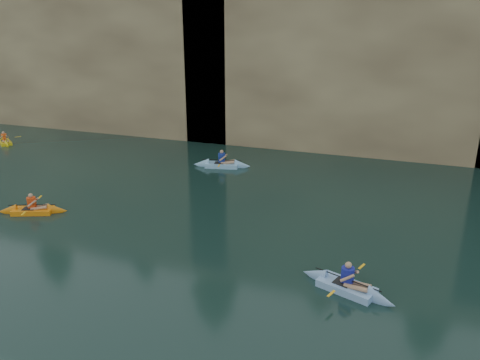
% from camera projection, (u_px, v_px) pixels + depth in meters
% --- Properties ---
extents(cliff, '(70.00, 16.00, 12.00)m').
position_uv_depth(cliff, '(348.00, 51.00, 36.51)').
color(cliff, tan).
rests_on(cliff, ground).
extents(cliff_slab_west, '(26.00, 2.40, 10.56)m').
position_uv_depth(cliff_slab_west, '(75.00, 61.00, 36.48)').
color(cliff_slab_west, tan).
rests_on(cliff_slab_west, ground).
extents(cliff_slab_center, '(24.00, 2.40, 11.40)m').
position_uv_depth(cliff_slab_center, '(365.00, 65.00, 29.39)').
color(cliff_slab_center, tan).
rests_on(cliff_slab_center, ground).
extents(sea_cave_west, '(4.50, 1.00, 4.00)m').
position_uv_depth(sea_cave_west, '(96.00, 106.00, 36.35)').
color(sea_cave_west, black).
rests_on(sea_cave_west, ground).
extents(sea_cave_center, '(3.50, 1.00, 3.20)m').
position_uv_depth(sea_cave_center, '(269.00, 124.00, 32.06)').
color(sea_cave_center, black).
rests_on(sea_cave_center, ground).
extents(kayaker_orange, '(3.19, 2.23, 1.20)m').
position_uv_depth(kayaker_orange, '(33.00, 210.00, 21.49)').
color(kayaker_orange, orange).
rests_on(kayaker_orange, ground).
extents(kayaker_ltblue_near, '(3.41, 2.45, 1.32)m').
position_uv_depth(kayaker_ltblue_near, '(347.00, 286.00, 15.39)').
color(kayaker_ltblue_near, '#83AADB').
rests_on(kayaker_ltblue_near, ground).
extents(kayaker_yellow, '(2.62, 2.15, 1.12)m').
position_uv_depth(kayaker_yellow, '(5.00, 142.00, 33.25)').
color(kayaker_yellow, yellow).
rests_on(kayaker_yellow, ground).
extents(kayaker_ltblue_mid, '(3.57, 2.54, 1.33)m').
position_uv_depth(kayaker_ltblue_mid, '(222.00, 164.00, 28.10)').
color(kayaker_ltblue_mid, '#8DC2EB').
rests_on(kayaker_ltblue_mid, ground).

